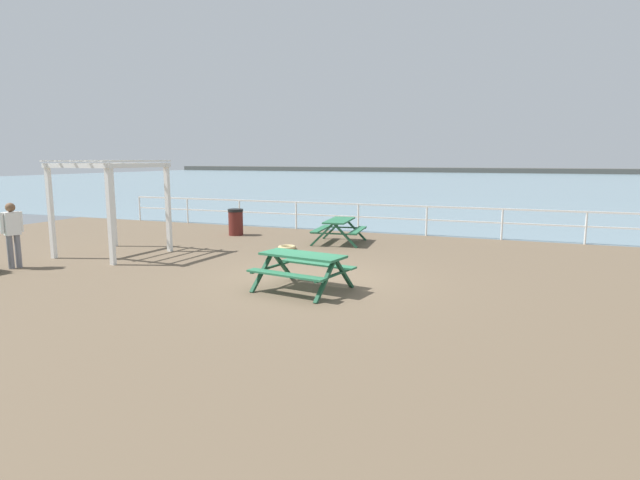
{
  "coord_description": "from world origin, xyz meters",
  "views": [
    {
      "loc": [
        4.48,
        -10.77,
        2.75
      ],
      "look_at": [
        -0.06,
        0.73,
        0.8
      ],
      "focal_mm": 29.1,
      "sensor_mm": 36.0,
      "label": 1
    }
  ],
  "objects_px": {
    "visitor": "(12,231)",
    "lattice_pergola": "(110,185)",
    "litter_bin": "(236,222)",
    "picnic_table_near_left": "(303,263)",
    "picnic_table_far_left": "(339,225)"
  },
  "relations": [
    {
      "from": "visitor",
      "to": "lattice_pergola",
      "type": "xyz_separation_m",
      "value": [
        0.97,
        2.38,
        1.05
      ]
    },
    {
      "from": "visitor",
      "to": "litter_bin",
      "type": "relative_size",
      "value": 1.75
    },
    {
      "from": "litter_bin",
      "to": "picnic_table_near_left",
      "type": "bearing_deg",
      "value": -49.78
    },
    {
      "from": "lattice_pergola",
      "to": "litter_bin",
      "type": "bearing_deg",
      "value": 77.32
    },
    {
      "from": "lattice_pergola",
      "to": "litter_bin",
      "type": "relative_size",
      "value": 2.84
    },
    {
      "from": "litter_bin",
      "to": "picnic_table_far_left",
      "type": "bearing_deg",
      "value": -4.39
    },
    {
      "from": "picnic_table_near_left",
      "to": "lattice_pergola",
      "type": "bearing_deg",
      "value": 175.51
    },
    {
      "from": "picnic_table_near_left",
      "to": "litter_bin",
      "type": "bearing_deg",
      "value": 140.27
    },
    {
      "from": "picnic_table_near_left",
      "to": "picnic_table_far_left",
      "type": "distance_m",
      "value": 6.2
    },
    {
      "from": "picnic_table_far_left",
      "to": "litter_bin",
      "type": "relative_size",
      "value": 2.06
    },
    {
      "from": "picnic_table_far_left",
      "to": "visitor",
      "type": "height_order",
      "value": "visitor"
    },
    {
      "from": "picnic_table_near_left",
      "to": "litter_bin",
      "type": "height_order",
      "value": "litter_bin"
    },
    {
      "from": "picnic_table_near_left",
      "to": "visitor",
      "type": "relative_size",
      "value": 1.23
    },
    {
      "from": "picnic_table_near_left",
      "to": "picnic_table_far_left",
      "type": "xyz_separation_m",
      "value": [
        -1.32,
        6.06,
        0.0
      ]
    },
    {
      "from": "picnic_table_far_left",
      "to": "litter_bin",
      "type": "height_order",
      "value": "litter_bin"
    }
  ]
}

